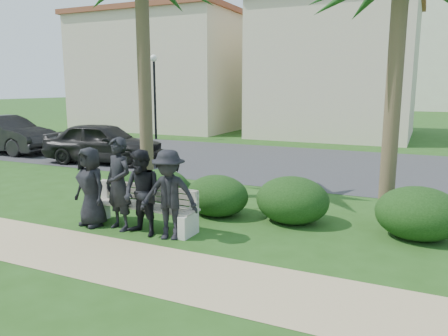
{
  "coord_description": "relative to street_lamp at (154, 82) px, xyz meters",
  "views": [
    {
      "loc": [
        3.68,
        -7.01,
        2.71
      ],
      "look_at": [
        -0.02,
        1.0,
        1.06
      ],
      "focal_mm": 35.0,
      "sensor_mm": 36.0,
      "label": 1
    }
  ],
  "objects": [
    {
      "name": "ground",
      "position": [
        9.0,
        -12.0,
        -2.94
      ],
      "size": [
        160.0,
        160.0,
        0.0
      ],
      "primitive_type": "plane",
      "color": "#224814",
      "rests_on": "ground"
    },
    {
      "name": "footpath",
      "position": [
        9.0,
        -13.8,
        -2.94
      ],
      "size": [
        30.0,
        1.6,
        0.01
      ],
      "primitive_type": "cube",
      "color": "tan",
      "rests_on": "ground"
    },
    {
      "name": "asphalt_street",
      "position": [
        9.0,
        -4.0,
        -2.94
      ],
      "size": [
        160.0,
        8.0,
        0.01
      ],
      "primitive_type": "cube",
      "color": "#2D2D30",
      "rests_on": "ground"
    },
    {
      "name": "stucco_bldg_left",
      "position": [
        -3.0,
        6.0,
        0.72
      ],
      "size": [
        10.4,
        8.4,
        7.3
      ],
      "color": "beige",
      "rests_on": "ground"
    },
    {
      "name": "stucco_bldg_right",
      "position": [
        8.0,
        6.0,
        0.72
      ],
      "size": [
        8.4,
        8.4,
        7.3
      ],
      "color": "beige",
      "rests_on": "ground"
    },
    {
      "name": "street_lamp",
      "position": [
        0.0,
        0.0,
        0.0
      ],
      "size": [
        0.36,
        0.36,
        4.29
      ],
      "color": "black",
      "rests_on": "ground"
    },
    {
      "name": "park_bench",
      "position": [
        7.81,
        -12.27,
        -2.58
      ],
      "size": [
        2.28,
        0.57,
        0.8
      ],
      "rotation": [
        0.0,
        0.0,
        -0.02
      ],
      "color": "gray",
      "rests_on": "ground"
    },
    {
      "name": "man_a",
      "position": [
        6.84,
        -12.58,
        -2.16
      ],
      "size": [
        0.85,
        0.64,
        1.56
      ],
      "primitive_type": "imported",
      "rotation": [
        0.0,
        0.0,
        -0.21
      ],
      "color": "black",
      "rests_on": "ground"
    },
    {
      "name": "man_b",
      "position": [
        7.49,
        -12.53,
        -2.05
      ],
      "size": [
        0.74,
        0.59,
        1.78
      ],
      "primitive_type": "imported",
      "rotation": [
        0.0,
        0.0,
        -0.29
      ],
      "color": "black",
      "rests_on": "ground"
    },
    {
      "name": "man_c",
      "position": [
        8.08,
        -12.63,
        -2.15
      ],
      "size": [
        0.88,
        0.75,
        1.59
      ],
      "primitive_type": "imported",
      "rotation": [
        0.0,
        0.0,
        -0.21
      ],
      "color": "black",
      "rests_on": "ground"
    },
    {
      "name": "man_d",
      "position": [
        8.64,
        -12.59,
        -2.13
      ],
      "size": [
        1.17,
        0.86,
        1.62
      ],
      "primitive_type": "imported",
      "rotation": [
        0.0,
        0.0,
        0.26
      ],
      "color": "black",
      "rests_on": "ground"
    },
    {
      "name": "hedge_a",
      "position": [
        6.27,
        -10.64,
        -2.59
      ],
      "size": [
        1.1,
        0.91,
        0.72
      ],
      "primitive_type": "ellipsoid",
      "color": "black",
      "rests_on": "ground"
    },
    {
      "name": "hedge_b",
      "position": [
        7.23,
        -10.65,
        -2.51
      ],
      "size": [
        1.32,
        1.09,
        0.86
      ],
      "primitive_type": "ellipsoid",
      "color": "black",
      "rests_on": "ground"
    },
    {
      "name": "hedge_c",
      "position": [
        7.45,
        -10.37,
        -2.64
      ],
      "size": [
        0.92,
        0.76,
        0.6
      ],
      "primitive_type": "ellipsoid",
      "color": "black",
      "rests_on": "ground"
    },
    {
      "name": "hedge_d",
      "position": [
        8.76,
        -10.89,
        -2.5
      ],
      "size": [
        1.37,
        1.13,
        0.89
      ],
      "primitive_type": "ellipsoid",
      "color": "black",
      "rests_on": "ground"
    },
    {
      "name": "hedge_e",
      "position": [
        10.36,
        -10.71,
        -2.46
      ],
      "size": [
        1.48,
        1.23,
        0.97
      ],
      "primitive_type": "ellipsoid",
      "color": "black",
      "rests_on": "ground"
    },
    {
      "name": "hedge_f",
      "position": [
        12.69,
        -10.69,
        -2.45
      ],
      "size": [
        1.51,
        1.24,
        0.98
      ],
      "primitive_type": "ellipsoid",
      "color": "black",
      "rests_on": "ground"
    },
    {
      "name": "car_a",
      "position": [
        2.27,
        -6.77,
        -2.22
      ],
      "size": [
        4.49,
        2.38,
        1.45
      ],
      "primitive_type": "imported",
      "rotation": [
        0.0,
        0.0,
        1.73
      ],
      "color": "black",
      "rests_on": "ground"
    },
    {
      "name": "car_b",
      "position": [
        -3.05,
        -6.53,
        -2.19
      ],
      "size": [
        4.6,
        1.63,
        1.51
      ],
      "primitive_type": "imported",
      "rotation": [
        0.0,
        0.0,
        1.58
      ],
      "color": "black",
      "rests_on": "ground"
    }
  ]
}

